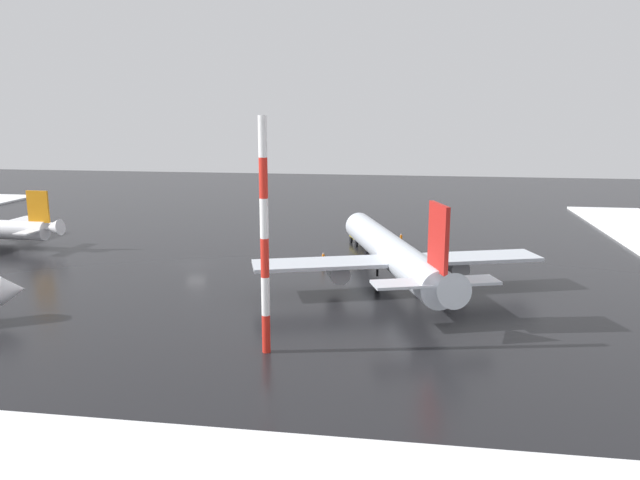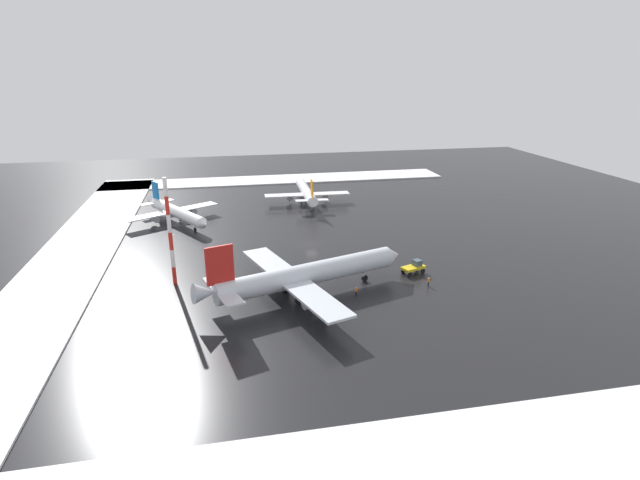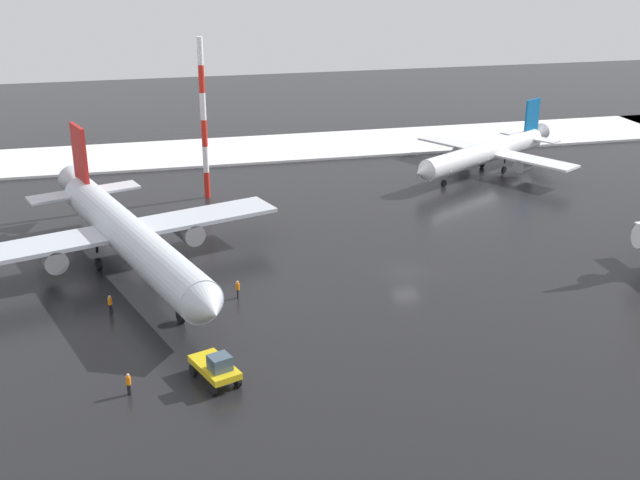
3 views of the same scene
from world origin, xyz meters
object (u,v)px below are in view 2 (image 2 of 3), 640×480
object	(u,v)px
airplane_parked_starboard	(306,192)
antenna_mast	(170,232)
ground_crew_mid_apron	(428,281)
pushback_tug	(414,267)
ground_crew_near_tug	(356,291)
airplane_foreground_jet	(176,212)
ground_crew_beside_wing	(338,267)
airplane_parked_portside	(304,275)

from	to	relation	value
airplane_parked_starboard	antenna_mast	xyz separation A→B (m)	(52.48, -33.41, 6.95)
ground_crew_mid_apron	antenna_mast	bearing A→B (deg)	-144.63
airplane_parked_starboard	pushback_tug	size ratio (longest dim) A/B	5.81
pushback_tug	ground_crew_near_tug	distance (m)	15.63
airplane_foreground_jet	antenna_mast	bearing A→B (deg)	-27.47
ground_crew_beside_wing	ground_crew_near_tug	distance (m)	11.21
pushback_tug	antenna_mast	bearing A→B (deg)	154.64
airplane_foreground_jet	ground_crew_beside_wing	xyz separation A→B (m)	(38.92, 32.81, -1.92)
ground_crew_beside_wing	antenna_mast	world-z (taller)	antenna_mast
airplane_parked_portside	antenna_mast	xyz separation A→B (m)	(-9.71, -22.28, 5.96)
airplane_parked_portside	ground_crew_mid_apron	distance (m)	22.82
airplane_parked_starboard	ground_crew_beside_wing	size ratio (longest dim) A/B	17.25
airplane_parked_starboard	ground_crew_near_tug	xyz separation A→B (m)	(64.03, -2.35, -1.93)
airplane_parked_portside	airplane_parked_starboard	size ratio (longest dim) A/B	1.31
airplane_parked_starboard	airplane_foreground_jet	bearing A→B (deg)	112.90
airplane_parked_portside	ground_crew_beside_wing	xyz separation A→B (m)	(-9.36, 8.20, -2.92)
ground_crew_beside_wing	antenna_mast	distance (m)	31.74
pushback_tug	antenna_mast	xyz separation A→B (m)	(-3.86, -44.66, 8.56)
ground_crew_beside_wing	antenna_mast	size ratio (longest dim) A/B	0.09
antenna_mast	airplane_parked_portside	bearing A→B (deg)	66.45
airplane_foreground_jet	ground_crew_near_tug	world-z (taller)	airplane_foreground_jet
airplane_parked_starboard	ground_crew_near_tug	distance (m)	64.10
airplane_foreground_jet	pushback_tug	world-z (taller)	airplane_foreground_jet
airplane_parked_starboard	ground_crew_mid_apron	distance (m)	63.71
airplane_foreground_jet	ground_crew_mid_apron	xyz separation A→B (m)	(48.72, 47.25, -1.92)
airplane_parked_portside	ground_crew_mid_apron	xyz separation A→B (m)	(0.44, 22.63, -2.92)
airplane_parked_portside	airplane_foreground_jet	xyz separation A→B (m)	(-48.27, -24.62, -1.00)
airplane_parked_portside	pushback_tug	bearing A→B (deg)	-3.60
airplane_foreground_jet	antenna_mast	size ratio (longest dim) A/B	1.34
ground_crew_mid_apron	antenna_mast	world-z (taller)	antenna_mast
airplane_parked_portside	airplane_foreground_jet	size ratio (longest dim) A/B	1.46
airplane_parked_starboard	pushback_tug	distance (m)	57.48
ground_crew_beside_wing	ground_crew_near_tug	xyz separation A→B (m)	(11.20, 0.58, 0.00)
ground_crew_beside_wing	ground_crew_mid_apron	distance (m)	17.45
airplane_foreground_jet	airplane_parked_starboard	size ratio (longest dim) A/B	0.90
airplane_foreground_jet	ground_crew_beside_wing	world-z (taller)	airplane_foreground_jet
airplane_parked_portside	ground_crew_beside_wing	world-z (taller)	airplane_parked_portside
airplane_foreground_jet	airplane_parked_starboard	distance (m)	38.36
ground_crew_mid_apron	antenna_mast	distance (m)	46.89
airplane_parked_portside	ground_crew_mid_apron	bearing A→B (deg)	-19.35
ground_crew_mid_apron	airplane_foreground_jet	bearing A→B (deg)	-177.77
airplane_parked_starboard	antenna_mast	world-z (taller)	antenna_mast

